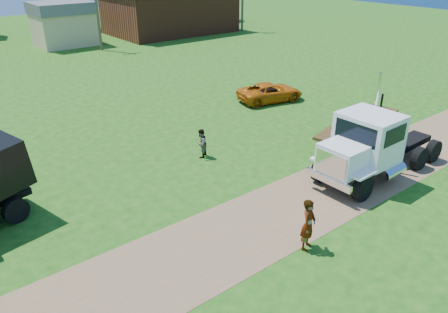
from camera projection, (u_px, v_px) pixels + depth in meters
ground at (313, 198)px, 19.09m from camera, size 140.00×140.00×0.00m
dirt_track at (313, 198)px, 19.09m from camera, size 120.00×4.20×0.01m
white_semi_tractor at (368, 147)px, 20.06m from camera, size 8.01×2.90×4.82m
orange_pickup at (270, 92)px, 31.06m from camera, size 5.11×3.19×1.32m
flatbed_trailer at (358, 126)px, 24.75m from camera, size 7.44×3.77×1.83m
spectator_a at (308, 225)px, 15.50m from camera, size 0.85×0.71×1.99m
spectator_b at (201, 143)px, 22.58m from camera, size 0.94×0.89×1.54m
brick_building at (170, 11)px, 56.34m from camera, size 15.40×10.40×5.30m
tan_shed at (63, 23)px, 48.56m from camera, size 6.20×5.40×4.70m
utility_poles at (96, 4)px, 45.17m from camera, size 42.20×0.28×9.00m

